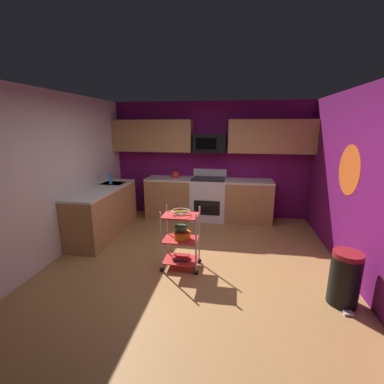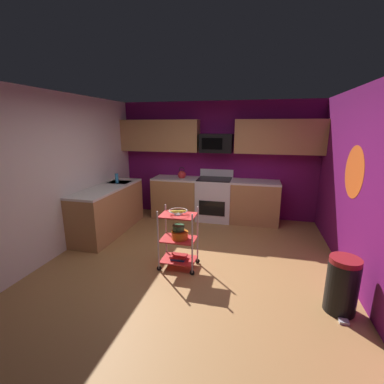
{
  "view_description": "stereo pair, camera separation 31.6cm",
  "coord_description": "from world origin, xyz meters",
  "px_view_note": "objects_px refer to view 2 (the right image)",
  "views": [
    {
      "loc": [
        0.58,
        -3.69,
        2.07
      ],
      "look_at": [
        -0.09,
        0.36,
        1.05
      ],
      "focal_mm": 24.96,
      "sensor_mm": 36.0,
      "label": 1
    },
    {
      "loc": [
        0.89,
        -3.63,
        2.07
      ],
      "look_at": [
        -0.09,
        0.36,
        1.05
      ],
      "focal_mm": 24.96,
      "sensor_mm": 36.0,
      "label": 2
    }
  ],
  "objects_px": {
    "book_stack": "(179,257)",
    "kettle": "(182,175)",
    "trash_can": "(342,285)",
    "rolling_cart": "(178,239)",
    "mixing_bowl_small": "(179,228)",
    "mixing_bowl_large": "(180,235)",
    "oven_range": "(214,199)",
    "fruit_bowl": "(178,212)",
    "dish_soap_bottle": "(117,178)",
    "microwave": "(216,143)"
  },
  "relations": [
    {
      "from": "book_stack",
      "to": "kettle",
      "type": "xyz_separation_m",
      "value": [
        -0.57,
        2.24,
        0.84
      ]
    },
    {
      "from": "kettle",
      "to": "trash_can",
      "type": "xyz_separation_m",
      "value": [
        2.64,
        -2.74,
        -0.67
      ]
    },
    {
      "from": "book_stack",
      "to": "rolling_cart",
      "type": "bearing_deg",
      "value": 0.0
    },
    {
      "from": "mixing_bowl_small",
      "to": "mixing_bowl_large",
      "type": "bearing_deg",
      "value": -47.78
    },
    {
      "from": "mixing_bowl_large",
      "to": "trash_can",
      "type": "bearing_deg",
      "value": -13.84
    },
    {
      "from": "oven_range",
      "to": "mixing_bowl_small",
      "type": "relative_size",
      "value": 6.04
    },
    {
      "from": "fruit_bowl",
      "to": "dish_soap_bottle",
      "type": "relative_size",
      "value": 1.36
    },
    {
      "from": "oven_range",
      "to": "mixing_bowl_small",
      "type": "xyz_separation_m",
      "value": [
        -0.18,
        -2.21,
        0.14
      ]
    },
    {
      "from": "dish_soap_bottle",
      "to": "fruit_bowl",
      "type": "bearing_deg",
      "value": -38.72
    },
    {
      "from": "microwave",
      "to": "kettle",
      "type": "height_order",
      "value": "microwave"
    },
    {
      "from": "fruit_bowl",
      "to": "mixing_bowl_small",
      "type": "distance_m",
      "value": 0.26
    },
    {
      "from": "mixing_bowl_small",
      "to": "book_stack",
      "type": "distance_m",
      "value": 0.46
    },
    {
      "from": "oven_range",
      "to": "kettle",
      "type": "xyz_separation_m",
      "value": [
        -0.75,
        -0.0,
        0.52
      ]
    },
    {
      "from": "mixing_bowl_small",
      "to": "trash_can",
      "type": "relative_size",
      "value": 0.28
    },
    {
      "from": "oven_range",
      "to": "mixing_bowl_large",
      "type": "distance_m",
      "value": 2.25
    },
    {
      "from": "mixing_bowl_large",
      "to": "rolling_cart",
      "type": "bearing_deg",
      "value": 180.0
    },
    {
      "from": "mixing_bowl_small",
      "to": "rolling_cart",
      "type": "bearing_deg",
      "value": -82.47
    },
    {
      "from": "rolling_cart",
      "to": "trash_can",
      "type": "bearing_deg",
      "value": -13.7
    },
    {
      "from": "trash_can",
      "to": "kettle",
      "type": "bearing_deg",
      "value": 133.97
    },
    {
      "from": "kettle",
      "to": "trash_can",
      "type": "bearing_deg",
      "value": -46.03
    },
    {
      "from": "dish_soap_bottle",
      "to": "rolling_cart",
      "type": "bearing_deg",
      "value": -38.72
    },
    {
      "from": "rolling_cart",
      "to": "kettle",
      "type": "height_order",
      "value": "kettle"
    },
    {
      "from": "kettle",
      "to": "dish_soap_bottle",
      "type": "distance_m",
      "value": 1.43
    },
    {
      "from": "kettle",
      "to": "microwave",
      "type": "bearing_deg",
      "value": 8.24
    },
    {
      "from": "mixing_bowl_large",
      "to": "kettle",
      "type": "relative_size",
      "value": 0.95
    },
    {
      "from": "mixing_bowl_large",
      "to": "dish_soap_bottle",
      "type": "bearing_deg",
      "value": 141.64
    },
    {
      "from": "microwave",
      "to": "mixing_bowl_large",
      "type": "distance_m",
      "value": 2.63
    },
    {
      "from": "oven_range",
      "to": "dish_soap_bottle",
      "type": "bearing_deg",
      "value": -155.77
    },
    {
      "from": "dish_soap_bottle",
      "to": "trash_can",
      "type": "distance_m",
      "value": 4.3
    },
    {
      "from": "oven_range",
      "to": "microwave",
      "type": "distance_m",
      "value": 1.23
    },
    {
      "from": "rolling_cart",
      "to": "mixing_bowl_small",
      "type": "bearing_deg",
      "value": 97.53
    },
    {
      "from": "fruit_bowl",
      "to": "mixing_bowl_large",
      "type": "height_order",
      "value": "fruit_bowl"
    },
    {
      "from": "kettle",
      "to": "trash_can",
      "type": "distance_m",
      "value": 3.87
    },
    {
      "from": "mixing_bowl_small",
      "to": "book_stack",
      "type": "relative_size",
      "value": 0.76
    },
    {
      "from": "kettle",
      "to": "mixing_bowl_small",
      "type": "bearing_deg",
      "value": -75.53
    },
    {
      "from": "kettle",
      "to": "dish_soap_bottle",
      "type": "xyz_separation_m",
      "value": [
        -1.15,
        -0.85,
        0.02
      ]
    },
    {
      "from": "fruit_bowl",
      "to": "mixing_bowl_small",
      "type": "xyz_separation_m",
      "value": [
        -0.0,
        0.03,
        -0.26
      ]
    },
    {
      "from": "rolling_cart",
      "to": "book_stack",
      "type": "bearing_deg",
      "value": 0.0
    },
    {
      "from": "fruit_bowl",
      "to": "book_stack",
      "type": "distance_m",
      "value": 0.72
    },
    {
      "from": "microwave",
      "to": "dish_soap_bottle",
      "type": "xyz_separation_m",
      "value": [
        -1.9,
        -0.96,
        -0.68
      ]
    },
    {
      "from": "fruit_bowl",
      "to": "kettle",
      "type": "bearing_deg",
      "value": 104.38
    },
    {
      "from": "microwave",
      "to": "kettle",
      "type": "xyz_separation_m",
      "value": [
        -0.75,
        -0.11,
        -0.7
      ]
    },
    {
      "from": "mixing_bowl_small",
      "to": "kettle",
      "type": "xyz_separation_m",
      "value": [
        -0.57,
        2.21,
        0.38
      ]
    },
    {
      "from": "mixing_bowl_large",
      "to": "dish_soap_bottle",
      "type": "height_order",
      "value": "dish_soap_bottle"
    },
    {
      "from": "oven_range",
      "to": "mixing_bowl_small",
      "type": "distance_m",
      "value": 2.22
    },
    {
      "from": "oven_range",
      "to": "fruit_bowl",
      "type": "height_order",
      "value": "oven_range"
    },
    {
      "from": "kettle",
      "to": "rolling_cart",
      "type": "bearing_deg",
      "value": -75.62
    },
    {
      "from": "fruit_bowl",
      "to": "trash_can",
      "type": "relative_size",
      "value": 0.41
    },
    {
      "from": "microwave",
      "to": "book_stack",
      "type": "relative_size",
      "value": 2.92
    },
    {
      "from": "fruit_bowl",
      "to": "mixing_bowl_small",
      "type": "bearing_deg",
      "value": 97.53
    }
  ]
}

